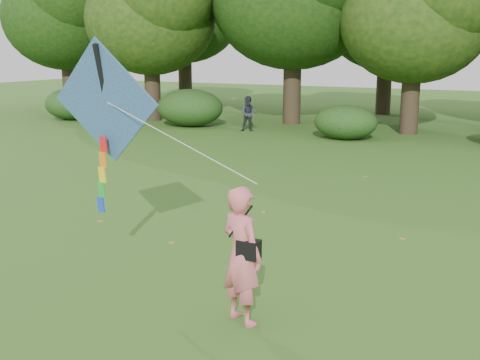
% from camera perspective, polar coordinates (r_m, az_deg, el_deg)
% --- Properties ---
extents(ground, '(100.00, 100.00, 0.00)m').
position_cam_1_polar(ground, '(8.67, 1.43, -13.15)').
color(ground, '#265114').
rests_on(ground, ground).
extents(man_kite_flyer, '(0.83, 0.71, 1.94)m').
position_cam_1_polar(man_kite_flyer, '(8.27, 0.17, -7.15)').
color(man_kite_flyer, '#DB676D').
rests_on(man_kite_flyer, ground).
extents(bystander_left, '(0.96, 0.88, 1.60)m').
position_cam_1_polar(bystander_left, '(27.44, 0.85, 6.29)').
color(bystander_left, '#2A2D38').
rests_on(bystander_left, ground).
extents(crossbody_bag, '(0.43, 0.20, 0.74)m').
position_cam_1_polar(crossbody_bag, '(8.15, 0.81, -6.49)').
color(crossbody_bag, black).
rests_on(crossbody_bag, ground).
extents(flying_kite, '(4.11, 1.11, 2.89)m').
position_cam_1_polar(flying_kite, '(9.99, -12.62, 6.98)').
color(flying_kite, '#253CA3').
rests_on(flying_kite, ground).
extents(shrub_band, '(39.15, 3.22, 1.88)m').
position_cam_1_polar(shrub_band, '(25.16, 17.52, 5.29)').
color(shrub_band, '#264919').
rests_on(shrub_band, ground).
extents(fallen_leaves, '(10.73, 13.70, 0.01)m').
position_cam_1_polar(fallen_leaves, '(13.02, 11.07, -4.48)').
color(fallen_leaves, olive).
rests_on(fallen_leaves, ground).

